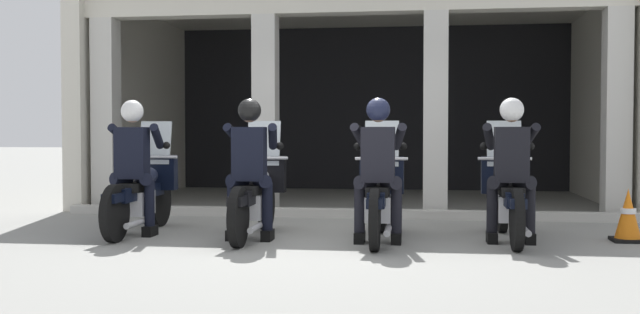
# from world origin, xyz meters

# --- Properties ---
(ground_plane) EXTENTS (80.00, 80.00, 0.00)m
(ground_plane) POSITION_xyz_m (0.00, 3.00, 0.00)
(ground_plane) COLOR gray
(station_building) EXTENTS (8.65, 5.26, 3.55)m
(station_building) POSITION_xyz_m (0.12, 5.22, 2.21)
(station_building) COLOR black
(station_building) RESTS_ON ground
(kerb_strip) EXTENTS (8.15, 0.24, 0.12)m
(kerb_strip) POSITION_xyz_m (0.12, 2.06, 0.06)
(kerb_strip) COLOR #B7B5AD
(kerb_strip) RESTS_ON ground
(motorcycle_far_left) EXTENTS (0.62, 2.04, 1.35)m
(motorcycle_far_left) POSITION_xyz_m (-2.15, 0.21, 0.50)
(motorcycle_far_left) COLOR black
(motorcycle_far_left) RESTS_ON ground
(police_officer_far_left) EXTENTS (0.63, 0.61, 1.58)m
(police_officer_far_left) POSITION_xyz_m (-2.15, -0.07, 0.94)
(police_officer_far_left) COLOR black
(police_officer_far_left) RESTS_ON ground
(motorcycle_center_left) EXTENTS (0.62, 2.04, 1.35)m
(motorcycle_center_left) POSITION_xyz_m (-0.72, 0.05, 0.50)
(motorcycle_center_left) COLOR black
(motorcycle_center_left) RESTS_ON ground
(police_officer_center_left) EXTENTS (0.63, 0.61, 1.58)m
(police_officer_center_left) POSITION_xyz_m (-0.72, -0.24, 0.94)
(police_officer_center_left) COLOR black
(police_officer_center_left) RESTS_ON ground
(motorcycle_center_right) EXTENTS (0.62, 2.04, 1.35)m
(motorcycle_center_right) POSITION_xyz_m (0.72, 0.02, 0.50)
(motorcycle_center_right) COLOR black
(motorcycle_center_right) RESTS_ON ground
(police_officer_center_right) EXTENTS (0.63, 0.61, 1.58)m
(police_officer_center_right) POSITION_xyz_m (0.72, -0.27, 0.94)
(police_officer_center_right) COLOR black
(police_officer_center_right) RESTS_ON ground
(motorcycle_far_right) EXTENTS (0.62, 2.04, 1.35)m
(motorcycle_far_right) POSITION_xyz_m (2.15, 0.21, 0.50)
(motorcycle_far_right) COLOR black
(motorcycle_far_right) RESTS_ON ground
(police_officer_far_right) EXTENTS (0.63, 0.61, 1.58)m
(police_officer_far_right) POSITION_xyz_m (2.15, -0.07, 0.94)
(police_officer_far_right) COLOR black
(police_officer_far_right) RESTS_ON ground
(traffic_cone_flank) EXTENTS (0.34, 0.34, 0.59)m
(traffic_cone_flank) POSITION_xyz_m (3.45, 0.23, 0.29)
(traffic_cone_flank) COLOR black
(traffic_cone_flank) RESTS_ON ground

